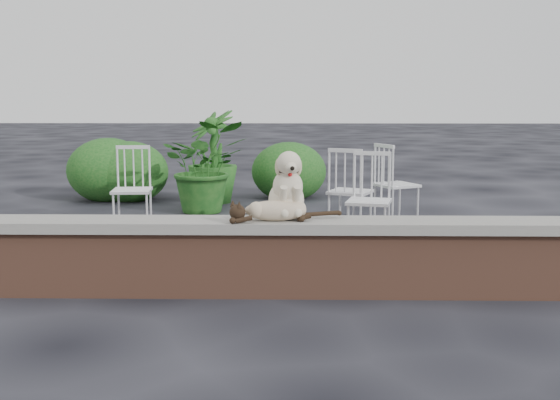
{
  "coord_description": "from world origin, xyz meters",
  "views": [
    {
      "loc": [
        -0.58,
        -5.13,
        1.53
      ],
      "look_at": [
        -0.68,
        0.2,
        0.7
      ],
      "focal_mm": 44.35,
      "sensor_mm": 36.0,
      "label": 1
    }
  ],
  "objects_px": {
    "chair_a": "(132,189)",
    "chair_b": "(369,200)",
    "cat": "(275,209)",
    "chair_c": "(350,190)",
    "potted_plant_b": "(212,157)",
    "dog": "(286,183)",
    "chair_e": "(397,183)",
    "potted_plant_a": "(205,166)"
  },
  "relations": [
    {
      "from": "dog",
      "to": "chair_e",
      "type": "xyz_separation_m",
      "value": [
        1.28,
        2.87,
        -0.37
      ]
    },
    {
      "from": "chair_a",
      "to": "chair_e",
      "type": "height_order",
      "value": "same"
    },
    {
      "from": "potted_plant_a",
      "to": "chair_c",
      "type": "bearing_deg",
      "value": -35.7
    },
    {
      "from": "dog",
      "to": "potted_plant_b",
      "type": "xyz_separation_m",
      "value": [
        -1.07,
        4.37,
        -0.2
      ]
    },
    {
      "from": "chair_b",
      "to": "chair_a",
      "type": "bearing_deg",
      "value": 177.43
    },
    {
      "from": "cat",
      "to": "potted_plant_a",
      "type": "bearing_deg",
      "value": 94.32
    },
    {
      "from": "dog",
      "to": "potted_plant_a",
      "type": "xyz_separation_m",
      "value": [
        -1.07,
        3.56,
        -0.25
      ]
    },
    {
      "from": "chair_b",
      "to": "chair_e",
      "type": "bearing_deg",
      "value": 83.67
    },
    {
      "from": "chair_e",
      "to": "chair_a",
      "type": "bearing_deg",
      "value": 72.3
    },
    {
      "from": "chair_e",
      "to": "chair_c",
      "type": "height_order",
      "value": "same"
    },
    {
      "from": "cat",
      "to": "chair_e",
      "type": "xyz_separation_m",
      "value": [
        1.36,
        3.02,
        -0.2
      ]
    },
    {
      "from": "chair_b",
      "to": "chair_c",
      "type": "relative_size",
      "value": 1.0
    },
    {
      "from": "chair_b",
      "to": "potted_plant_b",
      "type": "xyz_separation_m",
      "value": [
        -1.89,
        2.76,
        0.18
      ]
    },
    {
      "from": "chair_e",
      "to": "chair_c",
      "type": "bearing_deg",
      "value": 106.75
    },
    {
      "from": "cat",
      "to": "chair_c",
      "type": "bearing_deg",
      "value": 61.95
    },
    {
      "from": "chair_e",
      "to": "chair_c",
      "type": "distance_m",
      "value": 0.83
    },
    {
      "from": "chair_a",
      "to": "dog",
      "type": "bearing_deg",
      "value": -58.65
    },
    {
      "from": "chair_e",
      "to": "chair_b",
      "type": "relative_size",
      "value": 1.0
    },
    {
      "from": "dog",
      "to": "chair_c",
      "type": "distance_m",
      "value": 2.42
    },
    {
      "from": "potted_plant_b",
      "to": "dog",
      "type": "bearing_deg",
      "value": -76.2
    },
    {
      "from": "dog",
      "to": "chair_c",
      "type": "xyz_separation_m",
      "value": [
        0.68,
        2.3,
        -0.37
      ]
    },
    {
      "from": "potted_plant_b",
      "to": "chair_b",
      "type": "bearing_deg",
      "value": -55.61
    },
    {
      "from": "cat",
      "to": "chair_e",
      "type": "relative_size",
      "value": 1.09
    },
    {
      "from": "cat",
      "to": "dog",
      "type": "bearing_deg",
      "value": 51.24
    },
    {
      "from": "cat",
      "to": "potted_plant_a",
      "type": "distance_m",
      "value": 3.84
    },
    {
      "from": "chair_a",
      "to": "cat",
      "type": "bearing_deg",
      "value": -61.57
    },
    {
      "from": "chair_b",
      "to": "potted_plant_b",
      "type": "relative_size",
      "value": 0.73
    },
    {
      "from": "chair_c",
      "to": "potted_plant_b",
      "type": "relative_size",
      "value": 0.73
    },
    {
      "from": "cat",
      "to": "chair_c",
      "type": "distance_m",
      "value": 2.57
    },
    {
      "from": "chair_e",
      "to": "potted_plant_b",
      "type": "distance_m",
      "value": 2.79
    },
    {
      "from": "cat",
      "to": "potted_plant_b",
      "type": "distance_m",
      "value": 4.62
    },
    {
      "from": "cat",
      "to": "potted_plant_b",
      "type": "relative_size",
      "value": 0.8
    },
    {
      "from": "chair_a",
      "to": "chair_e",
      "type": "relative_size",
      "value": 1.0
    },
    {
      "from": "dog",
      "to": "potted_plant_a",
      "type": "bearing_deg",
      "value": 96.1
    },
    {
      "from": "dog",
      "to": "cat",
      "type": "xyz_separation_m",
      "value": [
        -0.08,
        -0.15,
        -0.18
      ]
    },
    {
      "from": "chair_e",
      "to": "potted_plant_a",
      "type": "distance_m",
      "value": 2.46
    },
    {
      "from": "chair_a",
      "to": "chair_b",
      "type": "xyz_separation_m",
      "value": [
        2.56,
        -0.75,
        0.0
      ]
    },
    {
      "from": "dog",
      "to": "chair_a",
      "type": "xyz_separation_m",
      "value": [
        -1.74,
        2.36,
        -0.37
      ]
    },
    {
      "from": "potted_plant_b",
      "to": "chair_e",
      "type": "bearing_deg",
      "value": -32.39
    },
    {
      "from": "chair_a",
      "to": "chair_b",
      "type": "relative_size",
      "value": 1.0
    },
    {
      "from": "chair_a",
      "to": "potted_plant_b",
      "type": "xyz_separation_m",
      "value": [
        0.67,
        2.01,
        0.18
      ]
    },
    {
      "from": "potted_plant_a",
      "to": "dog",
      "type": "bearing_deg",
      "value": -73.21
    }
  ]
}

